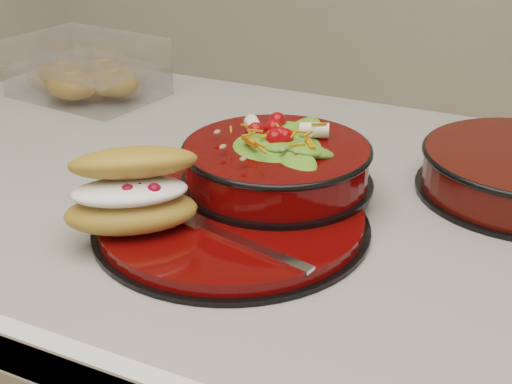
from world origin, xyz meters
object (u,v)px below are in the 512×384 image
at_px(salad_bowl, 277,157).
at_px(fork, 231,238).
at_px(croissant, 133,191).
at_px(dinner_plate, 232,221).
at_px(pastry_box, 87,70).

relative_size(salad_bowl, fork, 1.24).
bearing_deg(croissant, salad_bowl, 23.55).
distance_m(dinner_plate, salad_bowl, 0.10).
xyz_separation_m(salad_bowl, croissant, (-0.09, -0.16, 0.00)).
bearing_deg(pastry_box, fork, -31.26).
height_order(salad_bowl, croissant, salad_bowl).
distance_m(croissant, pastry_box, 0.52).
distance_m(dinner_plate, fork, 0.06).
bearing_deg(salad_bowl, fork, -84.58).
bearing_deg(fork, dinner_plate, 41.25).
distance_m(salad_bowl, pastry_box, 0.50).
height_order(dinner_plate, fork, fork).
distance_m(salad_bowl, fork, 0.14).
distance_m(fork, pastry_box, 0.59).
height_order(salad_bowl, fork, salad_bowl).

